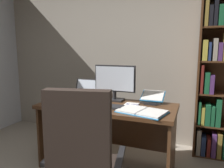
{
  "coord_description": "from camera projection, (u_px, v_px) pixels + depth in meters",
  "views": [
    {
      "loc": [
        0.84,
        -0.9,
        1.37
      ],
      "look_at": [
        0.01,
        1.23,
        1.0
      ],
      "focal_mm": 34.62,
      "sensor_mm": 36.0,
      "label": 1
    }
  ],
  "objects": [
    {
      "name": "wall_back",
      "position": [
        137.0,
        55.0,
        3.24
      ],
      "size": [
        5.13,
        0.12,
        2.57
      ],
      "primitive_type": "cube",
      "color": "#A89E8E",
      "rests_on": "ground"
    },
    {
      "name": "desk",
      "position": [
        110.0,
        121.0,
        2.54
      ],
      "size": [
        1.52,
        0.69,
        0.76
      ],
      "color": "#4C2D19",
      "rests_on": "ground"
    },
    {
      "name": "office_chair",
      "position": [
        83.0,
        167.0,
        1.68
      ],
      "size": [
        0.68,
        0.6,
        1.1
      ],
      "rotation": [
        0.0,
        0.0,
        0.22
      ],
      "color": "#232326",
      "rests_on": "ground"
    },
    {
      "name": "monitor",
      "position": [
        115.0,
        83.0,
        2.6
      ],
      "size": [
        0.51,
        0.16,
        0.43
      ],
      "color": "#232326",
      "rests_on": "desk"
    },
    {
      "name": "laptop",
      "position": [
        84.0,
        94.0,
        2.78
      ],
      "size": [
        0.35,
        0.3,
        0.22
      ],
      "color": "#232326",
      "rests_on": "desk"
    },
    {
      "name": "keyboard",
      "position": [
        104.0,
        106.0,
        2.33
      ],
      "size": [
        0.42,
        0.15,
        0.02
      ],
      "primitive_type": "cube",
      "color": "#232326",
      "rests_on": "desk"
    },
    {
      "name": "computer_mouse",
      "position": [
        80.0,
        103.0,
        2.43
      ],
      "size": [
        0.06,
        0.1,
        0.04
      ],
      "primitive_type": "ellipsoid",
      "color": "#232326",
      "rests_on": "desk"
    },
    {
      "name": "reading_stand_with_book",
      "position": [
        152.0,
        97.0,
        2.52
      ],
      "size": [
        0.27,
        0.28,
        0.12
      ],
      "color": "#232326",
      "rests_on": "desk"
    },
    {
      "name": "open_binder",
      "position": [
        142.0,
        111.0,
        2.13
      ],
      "size": [
        0.52,
        0.39,
        0.02
      ],
      "rotation": [
        0.0,
        0.0,
        -0.23
      ],
      "color": "#2D84C6",
      "rests_on": "desk"
    },
    {
      "name": "notepad",
      "position": [
        131.0,
        105.0,
        2.39
      ],
      "size": [
        0.15,
        0.21,
        0.01
      ],
      "primitive_type": "cube",
      "rotation": [
        0.0,
        0.0,
        -0.01
      ],
      "color": "white",
      "rests_on": "desk"
    },
    {
      "name": "pen",
      "position": [
        132.0,
        104.0,
        2.38
      ],
      "size": [
        0.14,
        0.01,
        0.01
      ],
      "primitive_type": "cylinder",
      "rotation": [
        0.0,
        1.57,
        -0.04
      ],
      "color": "navy",
      "rests_on": "notepad"
    },
    {
      "name": "coffee_mug",
      "position": [
        66.0,
        94.0,
        2.74
      ],
      "size": [
        0.1,
        0.1,
        0.11
      ],
      "primitive_type": "cylinder",
      "color": "#334C7A",
      "rests_on": "desk"
    }
  ]
}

